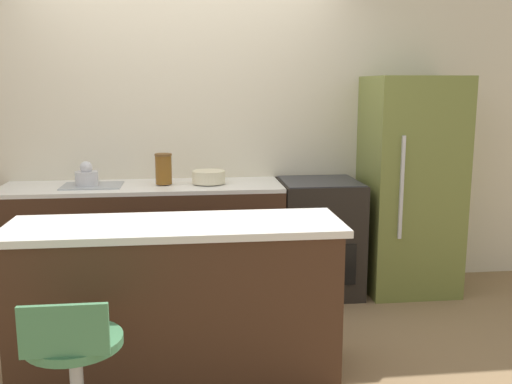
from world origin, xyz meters
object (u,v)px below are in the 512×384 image
object	(u,v)px
oven_range	(319,237)
stool_chair	(75,374)
refrigerator	(410,186)
mixing_bowl	(209,177)
kettle	(87,176)

from	to	relation	value
oven_range	stool_chair	size ratio (longest dim) A/B	1.18
refrigerator	mixing_bowl	size ratio (longest dim) A/B	6.84
kettle	oven_range	bearing A→B (deg)	0.18
refrigerator	kettle	size ratio (longest dim) A/B	9.45
mixing_bowl	kettle	bearing A→B (deg)	180.00
oven_range	refrigerator	world-z (taller)	refrigerator
oven_range	kettle	size ratio (longest dim) A/B	5.02
refrigerator	stool_chair	size ratio (longest dim) A/B	2.22
oven_range	mixing_bowl	size ratio (longest dim) A/B	3.63
refrigerator	oven_range	bearing A→B (deg)	179.26
refrigerator	mixing_bowl	bearing A→B (deg)	179.86
oven_range	mixing_bowl	xyz separation A→B (m)	(-0.88, -0.01, 0.51)
refrigerator	stool_chair	world-z (taller)	refrigerator
stool_chair	mixing_bowl	bearing A→B (deg)	70.70
stool_chair	mixing_bowl	world-z (taller)	mixing_bowl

